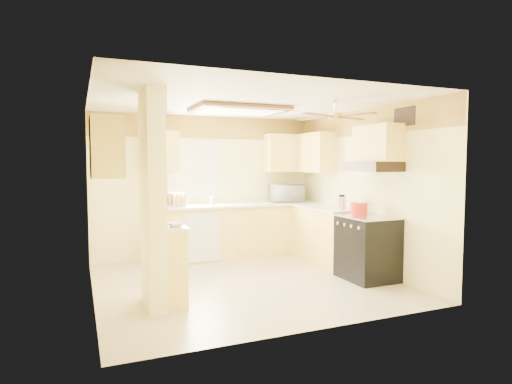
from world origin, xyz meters
name	(u,v)px	position (x,y,z in m)	size (l,w,h in m)	color
floor	(245,282)	(0.00, 0.00, 0.00)	(4.00, 4.00, 0.00)	#C9B48B
ceiling	(245,102)	(0.00, 0.00, 2.50)	(4.00, 4.00, 0.00)	white
wall_back	(207,186)	(0.00, 1.90, 1.25)	(4.00, 4.00, 0.00)	#FFF19B
wall_front	(315,206)	(0.00, -1.90, 1.25)	(4.00, 4.00, 0.00)	#FFF19B
wall_left	(91,198)	(-2.00, 0.00, 1.25)	(3.80, 3.80, 0.00)	#FFF19B
wall_right	(364,190)	(2.00, 0.00, 1.25)	(3.80, 3.80, 0.00)	#FFF19B
wallpaper_border	(207,127)	(0.00, 1.88, 2.30)	(4.00, 0.02, 0.40)	yellow
partition_column	(153,200)	(-1.35, -0.55, 1.25)	(0.20, 0.70, 2.50)	#FFF19B
partition_ledge	(173,267)	(-1.13, -0.55, 0.45)	(0.25, 0.55, 0.90)	#FFD96C
ledge_top	(172,227)	(-1.13, -0.55, 0.92)	(0.28, 0.58, 0.04)	white
lower_cabinets_back	(239,231)	(0.50, 1.60, 0.45)	(3.00, 0.60, 0.90)	#FFD96C
lower_cabinets_right	(326,235)	(1.70, 0.60, 0.45)	(0.60, 1.40, 0.90)	#FFD96C
countertop_back	(239,205)	(0.50, 1.59, 0.92)	(3.04, 0.64, 0.04)	white
countertop_right	(326,208)	(1.69, 0.60, 0.92)	(0.64, 1.44, 0.04)	white
dishwasher_panel	(203,238)	(-0.25, 1.29, 0.43)	(0.58, 0.02, 0.80)	white
window	(193,170)	(-0.25, 1.89, 1.55)	(0.92, 0.02, 1.02)	white
upper_cab_back_left	(160,152)	(-0.85, 1.72, 1.85)	(0.60, 0.35, 0.70)	#FFD96C
upper_cab_back_right	(288,153)	(1.55, 1.72, 1.85)	(0.90, 0.35, 0.70)	#FFD96C
upper_cab_right	(314,153)	(1.82, 1.25, 1.85)	(0.35, 1.00, 0.70)	#FFD96C
upper_cab_left_wall	(106,148)	(-1.82, -0.25, 1.85)	(0.35, 0.75, 0.70)	#FFD96C
upper_cab_over_stove	(378,143)	(1.82, -0.55, 1.95)	(0.35, 0.76, 0.52)	#FFD96C
stove	(367,248)	(1.67, -0.55, 0.46)	(0.68, 0.77, 0.92)	black
range_hood	(373,167)	(1.74, -0.55, 1.62)	(0.50, 0.76, 0.14)	black
poster_menu	(162,148)	(-1.24, -0.55, 1.85)	(0.02, 0.42, 0.57)	black
poster_nashville	(163,204)	(-1.24, -0.55, 1.20)	(0.02, 0.42, 0.57)	black
ceiling_light_panel	(239,110)	(0.10, 0.50, 2.46)	(1.35, 0.95, 0.06)	brown
ceiling_fan	(335,116)	(1.00, -0.70, 2.29)	(1.15, 1.15, 0.26)	gold
vent_grate	(405,117)	(1.98, -0.90, 2.30)	(0.02, 0.40, 0.25)	black
microwave	(287,193)	(1.47, 1.63, 1.10)	(0.59, 0.40, 0.33)	white
bowl	(175,225)	(-1.11, -0.66, 0.97)	(0.20, 0.20, 0.05)	white
dutch_oven	(359,208)	(1.67, -0.34, 1.01)	(0.27, 0.27, 0.18)	red
kettle	(342,202)	(1.69, 0.14, 1.05)	(0.15, 0.15, 0.23)	silver
dish_rack	(173,202)	(-0.66, 1.61, 1.02)	(0.42, 0.33, 0.22)	tan
utensil_crock	(213,201)	(0.03, 1.66, 1.01)	(0.10, 0.10, 0.20)	white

